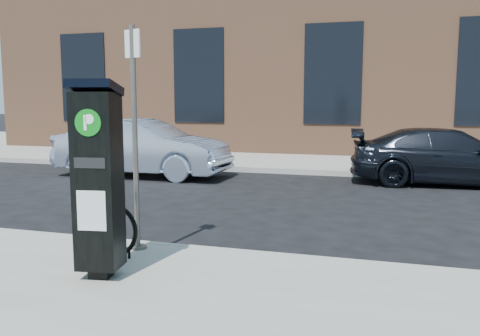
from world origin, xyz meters
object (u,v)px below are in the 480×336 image
at_px(sign_pole, 135,140).
at_px(car_dark, 449,157).
at_px(parking_kiosk, 98,178).
at_px(bike_rack, 111,230).
at_px(car_silver, 142,148).

bearing_deg(sign_pole, car_dark, 77.69).
xyz_separation_m(parking_kiosk, bike_rack, (-0.26, 0.66, -0.76)).
xyz_separation_m(car_silver, car_dark, (7.96, 0.98, -0.09)).
bearing_deg(parking_kiosk, sign_pole, 87.75).
bearing_deg(car_silver, sign_pole, -152.33).
relative_size(parking_kiosk, sign_pole, 0.75).
bearing_deg(bike_rack, car_silver, 111.94).
bearing_deg(parking_kiosk, car_dark, 54.09).
distance_m(bike_rack, car_dark, 9.37).
relative_size(parking_kiosk, car_silver, 0.45).
bearing_deg(parking_kiosk, bike_rack, 102.10).
bearing_deg(car_dark, car_silver, 92.75).
distance_m(sign_pole, bike_rack, 1.17).
relative_size(sign_pole, car_silver, 0.60).
xyz_separation_m(sign_pole, car_dark, (4.52, 7.70, -0.88)).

